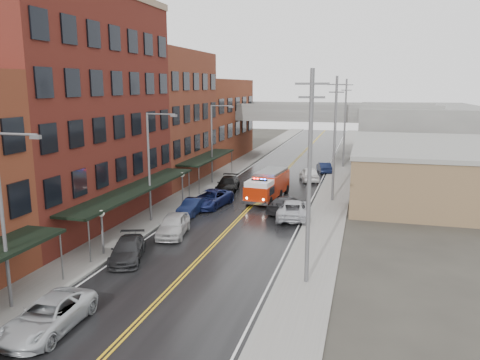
# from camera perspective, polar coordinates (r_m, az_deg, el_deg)

# --- Properties ---
(road) EXTENTS (11.00, 160.00, 0.02)m
(road) POSITION_cam_1_polar(r_m,az_deg,el_deg) (42.81, 1.00, -3.58)
(road) COLOR black
(road) RESTS_ON ground
(sidewalk_left) EXTENTS (3.00, 160.00, 0.15)m
(sidewalk_left) POSITION_cam_1_polar(r_m,az_deg,el_deg) (45.08, -8.04, -2.84)
(sidewalk_left) COLOR slate
(sidewalk_left) RESTS_ON ground
(sidewalk_right) EXTENTS (3.00, 160.00, 0.15)m
(sidewalk_right) POSITION_cam_1_polar(r_m,az_deg,el_deg) (41.69, 10.80, -4.11)
(sidewalk_right) COLOR slate
(sidewalk_right) RESTS_ON ground
(curb_left) EXTENTS (0.30, 160.00, 0.15)m
(curb_left) POSITION_cam_1_polar(r_m,az_deg,el_deg) (44.47, -6.08, -2.99)
(curb_left) COLOR gray
(curb_left) RESTS_ON ground
(curb_right) EXTENTS (0.30, 160.00, 0.15)m
(curb_right) POSITION_cam_1_polar(r_m,az_deg,el_deg) (41.83, 8.55, -3.98)
(curb_right) COLOR gray
(curb_right) RESTS_ON ground
(brick_building_b) EXTENTS (9.00, 20.00, 18.00)m
(brick_building_b) POSITION_cam_1_polar(r_m,az_deg,el_deg) (40.58, -20.25, 7.77)
(brick_building_b) COLOR #581E17
(brick_building_b) RESTS_ON ground
(brick_building_c) EXTENTS (9.00, 15.00, 15.00)m
(brick_building_c) POSITION_cam_1_polar(r_m,az_deg,el_deg) (55.86, -9.72, 7.58)
(brick_building_c) COLOR brown
(brick_building_c) RESTS_ON ground
(brick_building_far) EXTENTS (9.00, 20.00, 12.00)m
(brick_building_far) POSITION_cam_1_polar(r_m,az_deg,el_deg) (72.19, -3.83, 7.36)
(brick_building_far) COLOR brown
(brick_building_far) RESTS_ON ground
(tan_building) EXTENTS (14.00, 22.00, 5.00)m
(tan_building) POSITION_cam_1_polar(r_m,az_deg,el_deg) (51.18, 21.56, 0.96)
(tan_building) COLOR olive
(tan_building) RESTS_ON ground
(right_far_block) EXTENTS (18.00, 30.00, 8.00)m
(right_far_block) POSITION_cam_1_polar(r_m,az_deg,el_deg) (80.81, 20.81, 5.66)
(right_far_block) COLOR slate
(right_far_block) RESTS_ON ground
(awning_1) EXTENTS (2.60, 18.00, 3.09)m
(awning_1) POSITION_cam_1_polar(r_m,az_deg,el_deg) (38.34, -12.52, -1.05)
(awning_1) COLOR black
(awning_1) RESTS_ON ground
(awning_2) EXTENTS (2.60, 13.00, 3.09)m
(awning_2) POSITION_cam_1_polar(r_m,az_deg,el_deg) (54.18, -3.96, 2.79)
(awning_2) COLOR black
(awning_2) RESTS_ON ground
(globe_lamp_1) EXTENTS (0.44, 0.44, 3.12)m
(globe_lamp_1) POSITION_cam_1_polar(r_m,az_deg,el_deg) (32.10, -16.51, -4.94)
(globe_lamp_1) COLOR #59595B
(globe_lamp_1) RESTS_ON ground
(globe_lamp_2) EXTENTS (0.44, 0.44, 3.12)m
(globe_lamp_2) POSITION_cam_1_polar(r_m,az_deg,el_deg) (44.24, -7.05, -0.11)
(globe_lamp_2) COLOR #59595B
(globe_lamp_2) RESTS_ON ground
(street_lamp_0) EXTENTS (2.64, 0.22, 9.00)m
(street_lamp_0) POSITION_cam_1_polar(r_m,az_deg,el_deg) (25.28, -26.64, -3.34)
(street_lamp_0) COLOR #59595B
(street_lamp_0) RESTS_ON ground
(street_lamp_1) EXTENTS (2.64, 0.22, 9.00)m
(street_lamp_1) POSITION_cam_1_polar(r_m,az_deg,el_deg) (38.40, -10.73, 2.37)
(street_lamp_1) COLOR #59595B
(street_lamp_1) RESTS_ON ground
(street_lamp_2) EXTENTS (2.64, 0.22, 9.00)m
(street_lamp_2) POSITION_cam_1_polar(r_m,az_deg,el_deg) (53.12, -3.21, 5.03)
(street_lamp_2) COLOR #59595B
(street_lamp_2) RESTS_ON ground
(utility_pole_0) EXTENTS (1.80, 0.24, 12.00)m
(utility_pole_0) POSITION_cam_1_polar(r_m,az_deg,el_deg) (25.72, 8.46, 0.56)
(utility_pole_0) COLOR #59595B
(utility_pole_0) RESTS_ON ground
(utility_pole_1) EXTENTS (1.80, 0.24, 12.00)m
(utility_pole_1) POSITION_cam_1_polar(r_m,az_deg,el_deg) (45.45, 11.47, 5.15)
(utility_pole_1) COLOR #59595B
(utility_pole_1) RESTS_ON ground
(utility_pole_2) EXTENTS (1.80, 0.24, 12.00)m
(utility_pole_2) POSITION_cam_1_polar(r_m,az_deg,el_deg) (65.35, 12.67, 6.95)
(utility_pole_2) COLOR #59595B
(utility_pole_2) RESTS_ON ground
(overpass) EXTENTS (40.00, 10.00, 7.50)m
(overpass) POSITION_cam_1_polar(r_m,az_deg,el_deg) (72.99, 7.22, 7.33)
(overpass) COLOR slate
(overpass) RESTS_ON ground
(fire_truck) EXTENTS (3.67, 7.75, 2.75)m
(fire_truck) POSITION_cam_1_polar(r_m,az_deg,el_deg) (46.25, 3.39, -0.58)
(fire_truck) COLOR #A21F07
(fire_truck) RESTS_ON ground
(parked_car_left_2) EXTENTS (2.61, 5.33, 1.46)m
(parked_car_left_2) POSITION_cam_1_polar(r_m,az_deg,el_deg) (24.02, -22.32, -15.06)
(parked_car_left_2) COLOR #B3B7BC
(parked_car_left_2) RESTS_ON ground
(parked_car_left_3) EXTENTS (3.34, 5.09, 1.37)m
(parked_car_left_3) POSITION_cam_1_polar(r_m,az_deg,el_deg) (31.39, -13.56, -8.28)
(parked_car_left_3) COLOR #252527
(parked_car_left_3) RESTS_ON ground
(parked_car_left_4) EXTENTS (2.76, 5.09, 1.64)m
(parked_car_left_4) POSITION_cam_1_polar(r_m,az_deg,el_deg) (35.67, -8.13, -5.43)
(parked_car_left_4) COLOR #B3B3B3
(parked_car_left_4) RESTS_ON ground
(parked_car_left_5) EXTENTS (1.59, 4.16, 1.35)m
(parked_car_left_5) POSITION_cam_1_polar(r_m,az_deg,el_deg) (41.34, -5.83, -3.23)
(parked_car_left_5) COLOR black
(parked_car_left_5) RESTS_ON ground
(parked_car_left_6) EXTENTS (3.40, 5.88, 1.54)m
(parked_car_left_6) POSITION_cam_1_polar(r_m,az_deg,el_deg) (43.63, -3.58, -2.28)
(parked_car_left_6) COLOR #141C4B
(parked_car_left_6) RESTS_ON ground
(parked_car_left_7) EXTENTS (2.75, 5.44, 1.51)m
(parked_car_left_7) POSITION_cam_1_polar(r_m,az_deg,el_deg) (49.95, -1.50, -0.52)
(parked_car_left_7) COLOR black
(parked_car_left_7) RESTS_ON ground
(parked_car_right_0) EXTENTS (3.38, 6.04, 1.60)m
(parked_car_right_0) POSITION_cam_1_polar(r_m,az_deg,el_deg) (40.08, 6.46, -3.54)
(parked_car_right_0) COLOR #B0B2B8
(parked_car_right_0) RESTS_ON ground
(parked_car_right_1) EXTENTS (3.53, 5.50, 1.48)m
(parked_car_right_1) POSITION_cam_1_polar(r_m,az_deg,el_deg) (41.73, 5.75, -3.00)
(parked_car_right_1) COLOR #262628
(parked_car_right_1) RESTS_ON ground
(parked_car_right_2) EXTENTS (3.13, 5.22, 1.66)m
(parked_car_right_2) POSITION_cam_1_polar(r_m,az_deg,el_deg) (55.88, 8.45, 0.72)
(parked_car_right_2) COLOR white
(parked_car_right_2) RESTS_ON ground
(parked_car_right_3) EXTENTS (2.41, 4.35, 1.36)m
(parked_car_right_3) POSITION_cam_1_polar(r_m,az_deg,el_deg) (61.73, 10.20, 1.54)
(parked_car_right_3) COLOR black
(parked_car_right_3) RESTS_ON ground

